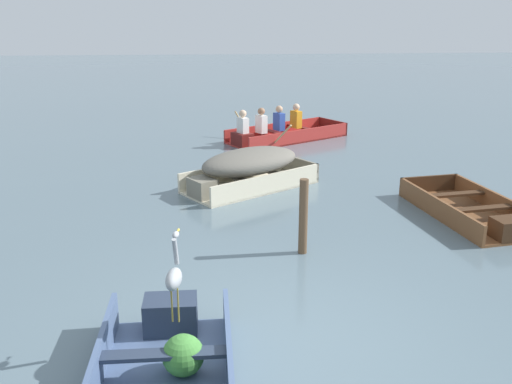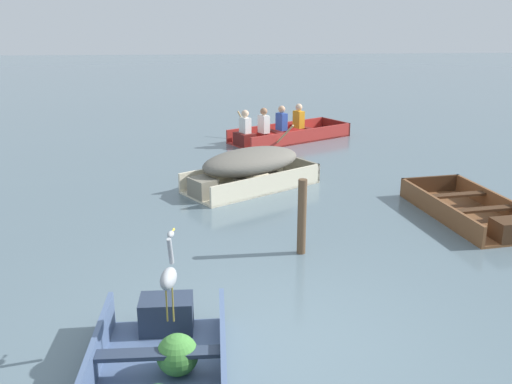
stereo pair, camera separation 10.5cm
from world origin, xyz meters
TOP-DOWN VIEW (x-y plane):
  - ground_plane at (0.00, 0.00)m, footprint 80.00×80.00m
  - skiff_wooden_brown_near_moored at (3.53, 3.42)m, footprint 1.51×2.64m
  - skiff_cream_mid_moored at (0.08, 5.36)m, footprint 2.70×2.30m
  - rowboat_red_with_crew at (1.16, 9.39)m, footprint 3.32×2.76m
  - heron_on_dinghy at (-1.00, -0.12)m, footprint 0.19×0.46m
  - mooring_post at (0.60, 2.30)m, footprint 0.12×0.12m

SIDE VIEW (x-z plane):
  - ground_plane at x=0.00m, z-range 0.00..0.00m
  - skiff_wooden_brown_near_moored at x=3.53m, z-range -0.05..0.28m
  - rowboat_red_with_crew at x=1.16m, z-range -0.23..0.68m
  - skiff_cream_mid_moored at x=0.08m, z-range 0.05..0.81m
  - mooring_post at x=0.60m, z-range 0.00..1.06m
  - heron_on_dinghy at x=-1.00m, z-range 0.47..1.31m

